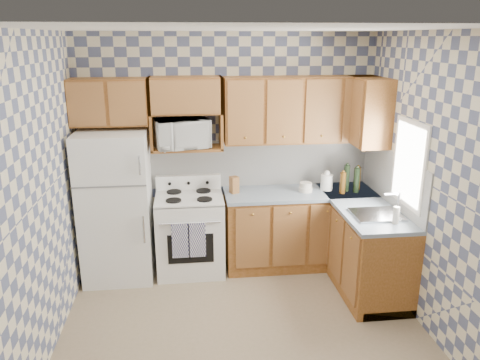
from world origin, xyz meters
name	(u,v)px	position (x,y,z in m)	size (l,w,h in m)	color
floor	(244,330)	(0.00, 0.00, 0.00)	(3.40, 3.40, 0.00)	#857455
back_wall	(227,151)	(0.00, 1.60, 1.35)	(3.40, 0.02, 2.70)	#4E5677
right_wall	(433,187)	(1.70, 0.00, 1.35)	(0.02, 3.20, 2.70)	#4E5677
backsplash_back	(261,163)	(0.40, 1.59, 1.20)	(2.60, 0.01, 0.56)	white
backsplash_right	(392,178)	(1.69, 0.80, 1.20)	(0.01, 1.60, 0.56)	white
refrigerator	(116,206)	(-1.27, 1.25, 0.84)	(0.75, 0.70, 1.68)	white
stove_body	(190,234)	(-0.47, 1.28, 0.45)	(0.76, 0.65, 0.90)	white
cooktop	(189,197)	(-0.47, 1.28, 0.91)	(0.76, 0.65, 0.03)	silver
backguard	(188,182)	(-0.47, 1.55, 1.00)	(0.76, 0.08, 0.17)	white
dish_towel_left	(181,241)	(-0.58, 0.93, 0.53)	(0.19, 0.03, 0.40)	navy
dish_towel_right	(197,240)	(-0.40, 0.93, 0.53)	(0.19, 0.03, 0.40)	navy
base_cabinets_back	(299,229)	(0.82, 1.30, 0.44)	(1.75, 0.60, 0.88)	brown
base_cabinets_right	(360,244)	(1.40, 0.80, 0.44)	(0.60, 1.60, 0.88)	brown
countertop_back	(301,193)	(0.82, 1.30, 0.90)	(1.77, 0.63, 0.04)	gray
countertop_right	(363,205)	(1.40, 0.80, 0.90)	(0.63, 1.60, 0.04)	gray
upper_cabinets_back	(301,110)	(0.82, 1.44, 1.85)	(1.75, 0.33, 0.74)	brown
upper_cabinets_fridge	(109,102)	(-1.29, 1.44, 1.97)	(0.82, 0.33, 0.50)	brown
upper_cabinets_right	(367,111)	(1.53, 1.25, 1.85)	(0.33, 0.70, 0.74)	brown
microwave_shelf	(187,148)	(-0.47, 1.44, 1.44)	(0.80, 0.33, 0.03)	brown
microwave	(181,133)	(-0.53, 1.41, 1.61)	(0.58, 0.39, 0.32)	white
sink	(377,215)	(1.40, 0.45, 0.93)	(0.48, 0.40, 0.03)	#B7B7BC
window	(409,164)	(1.69, 0.45, 1.45)	(0.02, 0.66, 0.86)	silver
bottle_0	(346,178)	(1.35, 1.25, 1.07)	(0.07, 0.07, 0.31)	black
bottle_1	(356,180)	(1.45, 1.19, 1.06)	(0.07, 0.07, 0.29)	black
bottle_2	(357,178)	(1.50, 1.29, 1.05)	(0.07, 0.07, 0.27)	#4D2F0E
bottle_3	(343,183)	(1.28, 1.17, 1.04)	(0.07, 0.07, 0.25)	#4D2F0E
knife_block	(234,185)	(0.05, 1.33, 1.02)	(0.09, 0.09, 0.19)	brown
electric_kettle	(327,182)	(1.14, 1.32, 1.01)	(0.14, 0.14, 0.18)	white
food_containers	(306,187)	(0.88, 1.28, 0.97)	(0.16, 0.16, 0.11)	silver
soap_bottle	(396,215)	(1.50, 0.23, 1.01)	(0.06, 0.06, 0.17)	silver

